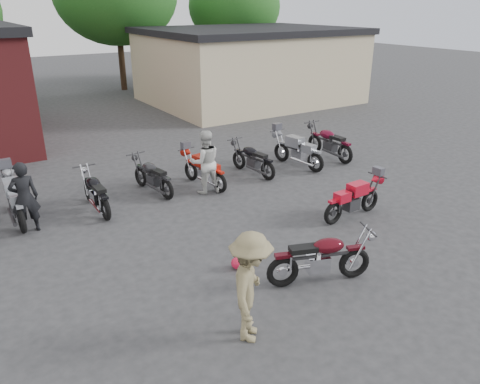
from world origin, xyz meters
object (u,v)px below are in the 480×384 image
person_tan (251,287)px  row_bike_3 (152,174)px  person_dark (24,198)px  row_bike_1 (14,197)px  row_bike_4 (204,169)px  row_bike_5 (252,157)px  person_light (205,162)px  helmet (238,263)px  row_bike_2 (95,190)px  row_bike_6 (297,149)px  vintage_motorcycle (322,255)px  row_bike_7 (329,141)px  sportbike (354,197)px

person_tan → row_bike_3: (1.11, 6.57, -0.38)m
person_dark → row_bike_1: person_dark is taller
row_bike_4 → row_bike_3: bearing=67.2°
row_bike_5 → person_light: bearing=98.4°
person_dark → person_tan: person_tan is taller
person_light → row_bike_5: (1.94, 0.56, -0.35)m
helmet → row_bike_2: row_bike_2 is taller
person_dark → row_bike_6: bearing=-176.3°
person_dark → row_bike_5: (6.56, 0.48, -0.31)m
row_bike_3 → row_bike_2: bearing=93.1°
row_bike_1 → row_bike_4: 4.97m
vintage_motorcycle → row_bike_5: bearing=87.8°
vintage_motorcycle → row_bike_5: (2.29, 5.73, -0.04)m
row_bike_2 → row_bike_7: 8.01m
row_bike_3 → row_bike_6: (4.82, -0.41, 0.05)m
row_bike_2 → row_bike_7: row_bike_7 is taller
sportbike → row_bike_7: 4.82m
row_bike_2 → person_dark: bearing=101.1°
person_light → person_dark: bearing=11.7°
row_bike_1 → row_bike_3: row_bike_1 is taller
row_bike_1 → row_bike_2: size_ratio=1.11×
row_bike_3 → row_bike_4: 1.49m
person_light → row_bike_3: size_ratio=0.97×
row_bike_7 → helmet: bearing=124.5°
row_bike_4 → row_bike_6: 3.38m
row_bike_4 → row_bike_2: bearing=81.0°
row_bike_5 → row_bike_4: bearing=85.3°
row_bike_1 → row_bike_4: (4.96, -0.41, -0.07)m
helmet → row_bike_7: bearing=34.5°
person_dark → row_bike_6: (8.20, 0.31, -0.27)m
sportbike → person_tan: bearing=-156.0°
row_bike_3 → row_bike_4: row_bike_3 is taller
row_bike_1 → row_bike_4: row_bike_1 is taller
person_light → helmet: bearing=82.8°
sportbike → row_bike_7: bearing=51.5°
row_bike_6 → row_bike_7: size_ratio=0.97×
sportbike → row_bike_3: 5.48m
row_bike_1 → row_bike_5: size_ratio=1.12×
vintage_motorcycle → person_dark: (-4.27, 5.25, 0.27)m
sportbike → person_dark: (-6.89, 3.48, 0.32)m
vintage_motorcycle → row_bike_1: (-4.40, 6.05, 0.03)m
person_light → row_bike_5: person_light is taller
person_tan → vintage_motorcycle: bearing=-33.2°
sportbike → row_bike_4: bearing=115.1°
person_light → row_bike_6: bearing=-161.1°
person_light → row_bike_2: 2.99m
row_bike_6 → row_bike_1: bearing=77.5°
person_light → row_bike_6: person_light is taller
helmet → person_light: (1.43, 3.93, 0.76)m
person_light → row_bike_5: size_ratio=0.96×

